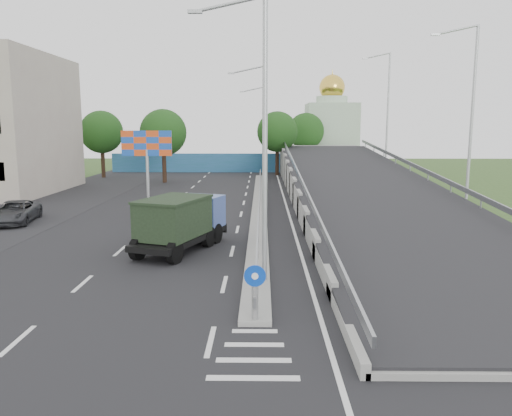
{
  "coord_description": "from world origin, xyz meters",
  "views": [
    {
      "loc": [
        0.2,
        -11.83,
        5.84
      ],
      "look_at": [
        -0.07,
        10.33,
        2.2
      ],
      "focal_mm": 35.0,
      "sensor_mm": 36.0,
      "label": 1
    }
  ],
  "objects_px": {
    "lamp_post_near": "(260,127)",
    "lamp_post_far": "(261,127)",
    "parked_car_c": "(15,212)",
    "church": "(331,130)",
    "billboard": "(147,147)",
    "dump_truck": "(182,220)",
    "lamp_post_mid": "(261,127)",
    "sign_bollard": "(255,292)"
  },
  "relations": [
    {
      "from": "lamp_post_near",
      "to": "lamp_post_far",
      "type": "xyz_separation_m",
      "value": [
        0.0,
        40.0,
        0.0
      ]
    },
    {
      "from": "parked_car_c",
      "to": "church",
      "type": "bearing_deg",
      "value": 49.78
    },
    {
      "from": "lamp_post_near",
      "to": "billboard",
      "type": "xyz_separation_m",
      "value": [
        -9.11,
        22.0,
        -1.62
      ]
    },
    {
      "from": "lamp_post_far",
      "to": "church",
      "type": "height_order",
      "value": "church"
    },
    {
      "from": "church",
      "to": "dump_truck",
      "type": "height_order",
      "value": "church"
    },
    {
      "from": "lamp_post_mid",
      "to": "parked_car_c",
      "type": "relative_size",
      "value": 2.1
    },
    {
      "from": "lamp_post_mid",
      "to": "billboard",
      "type": "relative_size",
      "value": 1.83
    },
    {
      "from": "church",
      "to": "parked_car_c",
      "type": "bearing_deg",
      "value": -120.59
    },
    {
      "from": "lamp_post_far",
      "to": "sign_bollard",
      "type": "bearing_deg",
      "value": -90.14
    },
    {
      "from": "parked_car_c",
      "to": "lamp_post_mid",
      "type": "bearing_deg",
      "value": 18.75
    },
    {
      "from": "lamp_post_near",
      "to": "lamp_post_far",
      "type": "distance_m",
      "value": 40.0
    },
    {
      "from": "lamp_post_far",
      "to": "parked_car_c",
      "type": "xyz_separation_m",
      "value": [
        -15.0,
        -28.1,
        -5.14
      ]
    },
    {
      "from": "lamp_post_near",
      "to": "lamp_post_mid",
      "type": "height_order",
      "value": "same"
    },
    {
      "from": "sign_bollard",
      "to": "lamp_post_near",
      "type": "distance_m",
      "value": 6.12
    },
    {
      "from": "lamp_post_mid",
      "to": "dump_truck",
      "type": "xyz_separation_m",
      "value": [
        -3.72,
        -14.68,
        -4.37
      ]
    },
    {
      "from": "sign_bollard",
      "to": "billboard",
      "type": "xyz_separation_m",
      "value": [
        -9.0,
        25.83,
        3.15
      ]
    },
    {
      "from": "lamp_post_mid",
      "to": "billboard",
      "type": "distance_m",
      "value": 9.47
    },
    {
      "from": "lamp_post_near",
      "to": "lamp_post_far",
      "type": "bearing_deg",
      "value": 90.0
    },
    {
      "from": "sign_bollard",
      "to": "dump_truck",
      "type": "distance_m",
      "value": 9.84
    },
    {
      "from": "church",
      "to": "parked_car_c",
      "type": "xyz_separation_m",
      "value": [
        -24.89,
        -42.1,
        -4.64
      ]
    },
    {
      "from": "lamp_post_near",
      "to": "parked_car_c",
      "type": "relative_size",
      "value": 2.1
    },
    {
      "from": "billboard",
      "to": "parked_car_c",
      "type": "xyz_separation_m",
      "value": [
        -5.89,
        -10.1,
        -3.52
      ]
    },
    {
      "from": "church",
      "to": "billboard",
      "type": "height_order",
      "value": "church"
    },
    {
      "from": "church",
      "to": "lamp_post_near",
      "type": "bearing_deg",
      "value": -100.38
    },
    {
      "from": "lamp_post_mid",
      "to": "parked_car_c",
      "type": "distance_m",
      "value": 17.8
    },
    {
      "from": "lamp_post_far",
      "to": "church",
      "type": "xyz_separation_m",
      "value": [
        9.89,
        14.0,
        -0.5
      ]
    },
    {
      "from": "parked_car_c",
      "to": "sign_bollard",
      "type": "bearing_deg",
      "value": -56.19
    },
    {
      "from": "lamp_post_near",
      "to": "lamp_post_mid",
      "type": "distance_m",
      "value": 20.0
    },
    {
      "from": "dump_truck",
      "to": "billboard",
      "type": "bearing_deg",
      "value": 127.88
    },
    {
      "from": "sign_bollard",
      "to": "church",
      "type": "distance_m",
      "value": 58.84
    },
    {
      "from": "billboard",
      "to": "lamp_post_mid",
      "type": "bearing_deg",
      "value": -12.38
    },
    {
      "from": "lamp_post_mid",
      "to": "billboard",
      "type": "height_order",
      "value": "lamp_post_mid"
    },
    {
      "from": "sign_bollard",
      "to": "lamp_post_near",
      "type": "xyz_separation_m",
      "value": [
        0.11,
        3.83,
        4.77
      ]
    },
    {
      "from": "lamp_post_far",
      "to": "church",
      "type": "distance_m",
      "value": 17.15
    },
    {
      "from": "sign_bollard",
      "to": "billboard",
      "type": "bearing_deg",
      "value": 109.21
    },
    {
      "from": "parked_car_c",
      "to": "lamp_post_near",
      "type": "bearing_deg",
      "value": -48.06
    },
    {
      "from": "billboard",
      "to": "church",
      "type": "bearing_deg",
      "value": 59.3
    },
    {
      "from": "sign_bollard",
      "to": "lamp_post_mid",
      "type": "bearing_deg",
      "value": 89.74
    },
    {
      "from": "lamp_post_near",
      "to": "sign_bollard",
      "type": "bearing_deg",
      "value": -91.64
    },
    {
      "from": "lamp_post_mid",
      "to": "lamp_post_near",
      "type": "bearing_deg",
      "value": -90.0
    },
    {
      "from": "dump_truck",
      "to": "lamp_post_near",
      "type": "bearing_deg",
      "value": -35.04
    },
    {
      "from": "billboard",
      "to": "dump_truck",
      "type": "bearing_deg",
      "value": -72.1
    }
  ]
}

